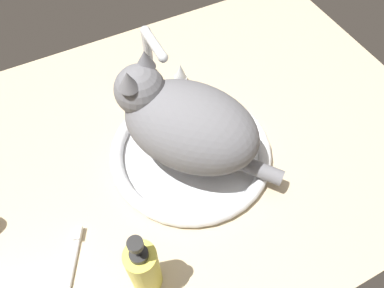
% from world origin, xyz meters
% --- Properties ---
extents(countertop, '(1.16, 0.84, 0.03)m').
position_xyz_m(countertop, '(0.00, 0.00, 0.01)').
color(countertop, '#CCB793').
rests_on(countertop, ground).
extents(sink_basin, '(0.35, 0.35, 0.03)m').
position_xyz_m(sink_basin, '(0.00, -0.03, 0.04)').
color(sink_basin, white).
rests_on(sink_basin, countertop).
extents(faucet, '(0.18, 0.12, 0.20)m').
position_xyz_m(faucet, '(0.00, 0.16, 0.11)').
color(faucet, silver).
rests_on(faucet, countertop).
extents(cat, '(0.32, 0.34, 0.20)m').
position_xyz_m(cat, '(-0.01, -0.02, 0.14)').
color(cat, slate).
rests_on(cat, sink_basin).
extents(soap_pump_bottle, '(0.05, 0.05, 0.19)m').
position_xyz_m(soap_pump_bottle, '(-0.19, -0.24, 0.10)').
color(soap_pump_bottle, '#E5DB4C').
rests_on(soap_pump_bottle, countertop).
extents(toothbrush, '(0.09, 0.16, 0.02)m').
position_xyz_m(toothbrush, '(-0.31, -0.16, 0.04)').
color(toothbrush, silver).
rests_on(toothbrush, countertop).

